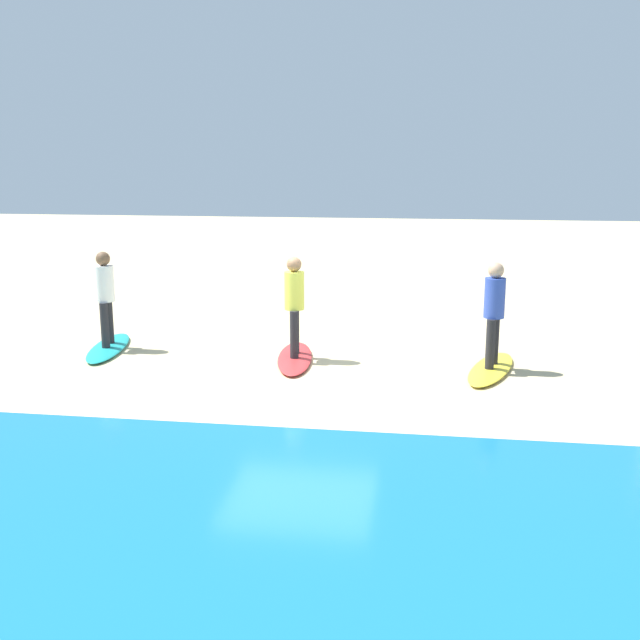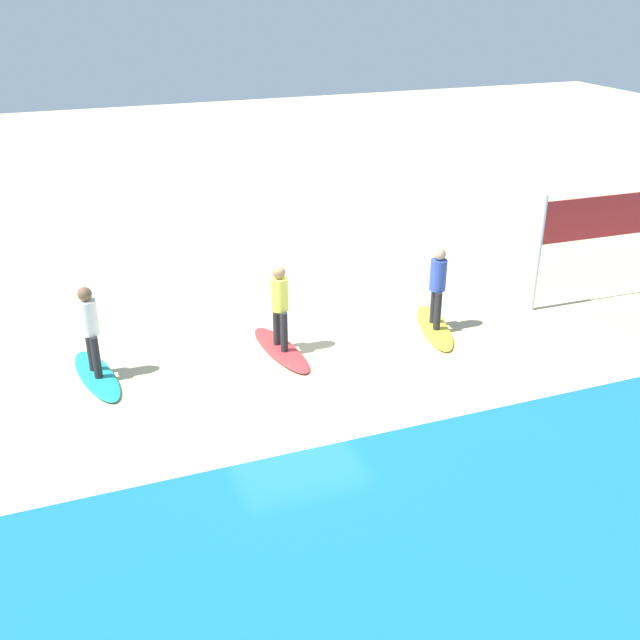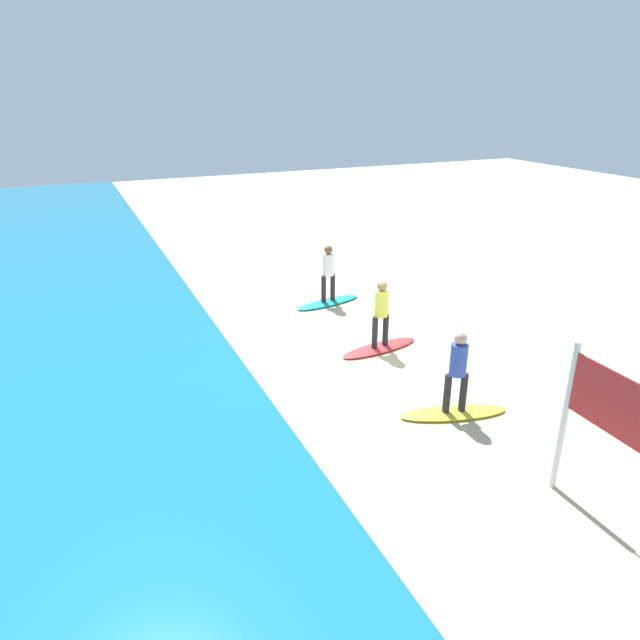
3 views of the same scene
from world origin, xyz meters
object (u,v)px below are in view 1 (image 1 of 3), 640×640
Objects in this scene: surfer_yellow at (494,307)px; surfboard_teal at (109,348)px; surfer_teal at (105,292)px; surfer_red at (294,299)px; surfboard_yellow at (491,369)px; surfboard_red at (295,358)px.

surfer_yellow is 0.78× the size of surfboard_teal.
surfer_teal is at bearing -0.00° from surfboard_teal.
surfer_red is 3.36m from surfer_teal.
surfer_teal reaches higher than surfboard_yellow.
surfboard_red is at bearing -3.19° from surfer_yellow.
surfboard_red is 1.00× the size of surfboard_teal.
surfer_yellow is 6.61m from surfboard_teal.
surfer_red is at bearing 76.11° from surfboard_teal.
surfer_red is 3.50m from surfboard_teal.
surfer_red is (0.00, 0.00, 0.99)m from surfboard_red.
surfer_yellow is at bearing 76.16° from surfboard_teal.
surfer_yellow is 3.33m from surfboard_red.
surfboard_red is at bearing 176.72° from surfer_teal.
surfer_teal is at bearing -77.64° from surfboard_yellow.
surfer_yellow is 1.00× the size of surfer_red.
surfboard_yellow is at bearing 79.08° from surfboard_red.
surfboard_yellow is at bearing 76.16° from surfboard_teal.
surfer_red reaches higher than surfboard_red.
surfboard_yellow is 1.28× the size of surfer_yellow.
surfer_teal reaches higher than surfboard_red.
surfer_yellow is at bearing 79.08° from surfboard_red.
surfboard_red is at bearing 76.11° from surfboard_teal.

